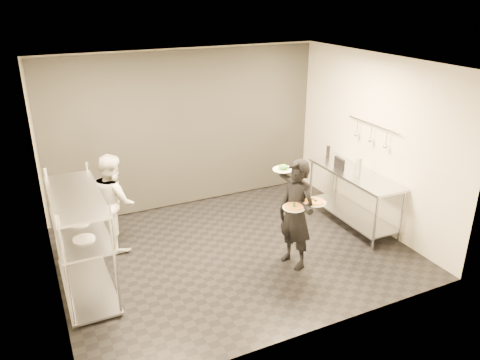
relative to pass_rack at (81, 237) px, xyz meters
name	(u,v)px	position (x,y,z in m)	size (l,w,h in m)	color
room_shell	(204,142)	(2.15, 1.18, 0.63)	(5.00, 4.00, 2.80)	black
pass_rack	(81,237)	(0.00, 0.00, 0.00)	(0.60, 1.60, 1.50)	#AEB0B5
prep_counter	(354,189)	(4.33, 0.00, -0.14)	(0.60, 1.80, 0.92)	#AEB0B5
utensil_rail	(372,134)	(4.58, 0.00, 0.78)	(0.07, 1.20, 0.31)	#AEB0B5
waiter	(296,214)	(2.79, -0.66, 0.03)	(0.58, 0.38, 1.59)	black
chef	(113,201)	(0.60, 0.99, -0.03)	(0.72, 0.56, 1.49)	silver
pizza_plate_near	(294,207)	(2.63, -0.84, 0.25)	(0.30, 0.30, 0.05)	white
pizza_plate_far	(315,202)	(2.96, -0.84, 0.26)	(0.31, 0.31, 0.05)	white
salad_plate	(283,168)	(2.72, -0.39, 0.63)	(0.30, 0.30, 0.07)	white
pos_monitor	(339,163)	(4.21, 0.29, 0.24)	(0.05, 0.25, 0.18)	black
bottle_green	(359,167)	(4.31, -0.09, 0.29)	(0.08, 0.08, 0.28)	gray
bottle_clear	(355,168)	(4.32, 0.00, 0.25)	(0.06, 0.06, 0.19)	gray
bottle_dark	(328,152)	(4.35, 0.80, 0.26)	(0.06, 0.06, 0.22)	black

